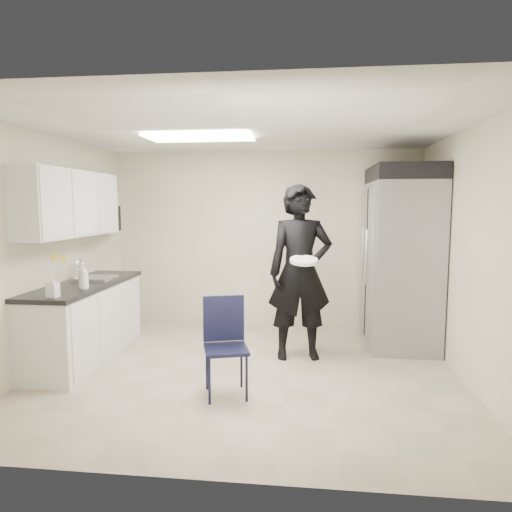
# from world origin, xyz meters

# --- Properties ---
(floor) EXTENTS (4.50, 4.50, 0.00)m
(floor) POSITION_xyz_m (0.00, 0.00, 0.00)
(floor) COLOR tan
(floor) RESTS_ON ground
(ceiling) EXTENTS (4.50, 4.50, 0.00)m
(ceiling) POSITION_xyz_m (0.00, 0.00, 2.60)
(ceiling) COLOR silver
(ceiling) RESTS_ON back_wall
(back_wall) EXTENTS (4.50, 0.00, 4.50)m
(back_wall) POSITION_xyz_m (0.00, 2.00, 1.30)
(back_wall) COLOR beige
(back_wall) RESTS_ON floor
(left_wall) EXTENTS (0.00, 4.00, 4.00)m
(left_wall) POSITION_xyz_m (-2.25, 0.00, 1.30)
(left_wall) COLOR beige
(left_wall) RESTS_ON floor
(right_wall) EXTENTS (0.00, 4.00, 4.00)m
(right_wall) POSITION_xyz_m (2.25, 0.00, 1.30)
(right_wall) COLOR beige
(right_wall) RESTS_ON floor
(ceiling_panel) EXTENTS (1.20, 0.60, 0.02)m
(ceiling_panel) POSITION_xyz_m (-0.60, 0.40, 2.57)
(ceiling_panel) COLOR white
(ceiling_panel) RESTS_ON ceiling
(lower_counter) EXTENTS (0.60, 1.90, 0.86)m
(lower_counter) POSITION_xyz_m (-1.95, 0.20, 0.43)
(lower_counter) COLOR silver
(lower_counter) RESTS_ON floor
(countertop) EXTENTS (0.64, 1.95, 0.05)m
(countertop) POSITION_xyz_m (-1.95, 0.20, 0.89)
(countertop) COLOR black
(countertop) RESTS_ON lower_counter
(sink) EXTENTS (0.42, 0.40, 0.14)m
(sink) POSITION_xyz_m (-1.93, 0.45, 0.87)
(sink) COLOR gray
(sink) RESTS_ON countertop
(faucet) EXTENTS (0.02, 0.02, 0.24)m
(faucet) POSITION_xyz_m (-2.13, 0.45, 1.02)
(faucet) COLOR silver
(faucet) RESTS_ON countertop
(upper_cabinets) EXTENTS (0.35, 1.80, 0.75)m
(upper_cabinets) POSITION_xyz_m (-2.08, 0.20, 1.83)
(upper_cabinets) COLOR silver
(upper_cabinets) RESTS_ON left_wall
(towel_dispenser) EXTENTS (0.22, 0.30, 0.35)m
(towel_dispenser) POSITION_xyz_m (-2.14, 1.35, 1.62)
(towel_dispenser) COLOR black
(towel_dispenser) RESTS_ON left_wall
(notice_sticker_left) EXTENTS (0.00, 0.12, 0.07)m
(notice_sticker_left) POSITION_xyz_m (-2.24, 0.10, 1.22)
(notice_sticker_left) COLOR yellow
(notice_sticker_left) RESTS_ON left_wall
(notice_sticker_right) EXTENTS (0.00, 0.12, 0.07)m
(notice_sticker_right) POSITION_xyz_m (-2.24, 0.30, 1.18)
(notice_sticker_right) COLOR yellow
(notice_sticker_right) RESTS_ON left_wall
(commercial_fridge) EXTENTS (0.80, 1.35, 2.10)m
(commercial_fridge) POSITION_xyz_m (1.83, 1.27, 1.05)
(commercial_fridge) COLOR gray
(commercial_fridge) RESTS_ON floor
(fridge_compressor) EXTENTS (0.80, 1.35, 0.20)m
(fridge_compressor) POSITION_xyz_m (1.83, 1.27, 2.20)
(fridge_compressor) COLOR black
(fridge_compressor) RESTS_ON commercial_fridge
(folding_chair) EXTENTS (0.50, 0.50, 0.91)m
(folding_chair) POSITION_xyz_m (-0.12, -0.65, 0.45)
(folding_chair) COLOR black
(folding_chair) RESTS_ON floor
(man_tuxedo) EXTENTS (0.83, 0.63, 2.05)m
(man_tuxedo) POSITION_xyz_m (0.55, 0.53, 1.02)
(man_tuxedo) COLOR black
(man_tuxedo) RESTS_ON floor
(bucket_lid) EXTENTS (0.36, 0.36, 0.04)m
(bucket_lid) POSITION_xyz_m (0.59, 0.29, 1.20)
(bucket_lid) COLOR white
(bucket_lid) RESTS_ON man_tuxedo
(soap_bottle_a) EXTENTS (0.14, 0.14, 0.28)m
(soap_bottle_a) POSITION_xyz_m (-1.75, -0.20, 1.05)
(soap_bottle_a) COLOR white
(soap_bottle_a) RESTS_ON countertop
(soap_bottle_b) EXTENTS (0.10, 0.11, 0.22)m
(soap_bottle_b) POSITION_xyz_m (-1.84, -0.64, 1.02)
(soap_bottle_b) COLOR #9F9DA8
(soap_bottle_b) RESTS_ON countertop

